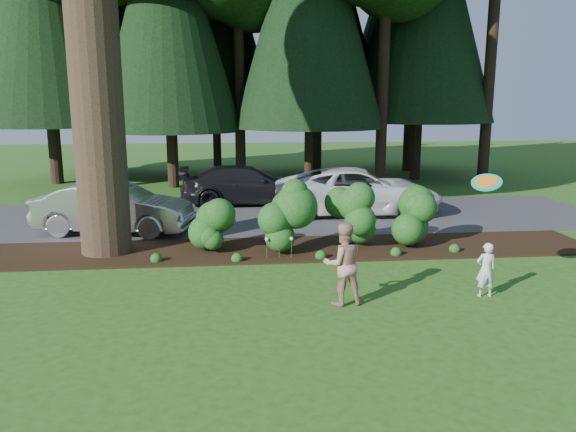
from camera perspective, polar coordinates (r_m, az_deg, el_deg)
The scene contains 11 objects.
ground at distance 11.50m, azimuth 1.62°, elevation -7.73°, with size 80.00×80.00×0.00m, color #285317.
mulch_bed at distance 14.58m, azimuth -0.01°, elevation -3.39°, with size 16.00×2.50×0.05m, color black.
driveway at distance 18.70m, azimuth -1.31°, elevation -0.02°, with size 22.00×6.00×0.03m, color #38383A.
shrub_row at distance 14.38m, azimuth 3.09°, elevation -0.40°, with size 6.53×1.60×1.61m.
lily_cluster at distance 13.61m, azimuth -0.91°, elevation -2.44°, with size 0.69×0.09×0.57m.
car_silver_wagon at distance 16.91m, azimuth -17.27°, elevation 0.77°, with size 1.56×4.46×1.47m, color #A9AAAE.
car_white_suv at distance 19.10m, azimuth 7.10°, elevation 2.55°, with size 2.57×5.58×1.55m, color silver.
car_dark_suv at distance 20.79m, azimuth -4.20°, elevation 3.18°, with size 1.99×4.89×1.42m, color black.
child at distance 11.77m, azimuth 19.46°, elevation -5.16°, with size 0.40×0.26×1.09m, color silver.
adult at distance 10.67m, azimuth 5.59°, elevation -4.86°, with size 0.77×0.60×1.59m, color #A53816.
frisbee at distance 11.24m, azimuth 19.53°, elevation 3.26°, with size 0.61×0.53×0.38m.
Camera 1 is at (-1.40, -10.75, 3.84)m, focal length 35.00 mm.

